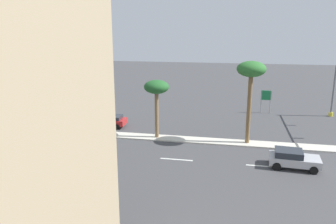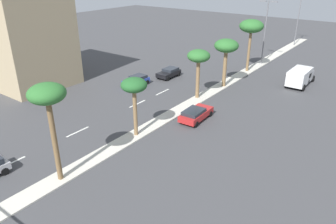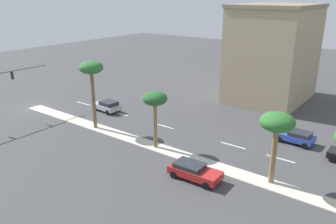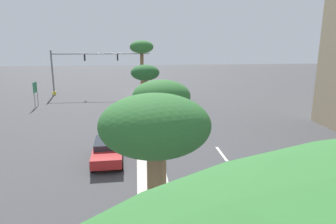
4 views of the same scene
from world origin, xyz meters
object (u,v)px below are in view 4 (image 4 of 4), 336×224
directional_road_sign (35,90)px  sedan_blue_leading (324,171)px  sedan_silver_mid (181,97)px  traffic_signal_gantry (76,67)px  palm_tree_rear (161,101)px  palm_tree_right (155,131)px  palm_tree_trailing (142,50)px  palm_tree_front (145,75)px  sedan_red_rear (108,150)px

directional_road_sign → sedan_blue_leading: bearing=135.2°
sedan_silver_mid → traffic_signal_gantry: bearing=-26.7°
palm_tree_rear → palm_tree_right: palm_tree_right is taller
palm_tree_trailing → sedan_blue_leading: 23.32m
traffic_signal_gantry → palm_tree_right: (-9.28, 37.73, 1.44)m
palm_tree_front → palm_tree_right: size_ratio=0.90×
palm_tree_front → sedan_blue_leading: (-9.89, 11.16, -4.36)m
palm_tree_rear → traffic_signal_gantry: bearing=-72.6°
palm_tree_right → sedan_red_rear: (2.58, -11.44, -4.83)m
palm_tree_front → sedan_red_rear: (2.84, 6.52, -4.35)m
palm_tree_front → sedan_red_rear: bearing=66.5°
directional_road_sign → palm_tree_rear: 27.50m
sedan_red_rear → sedan_blue_leading: size_ratio=1.18×
traffic_signal_gantry → palm_tree_trailing: 14.60m
palm_tree_rear → sedan_silver_mid: (-4.64, -24.49, -4.50)m
palm_tree_front → sedan_red_rear: 8.34m
traffic_signal_gantry → directional_road_sign: bearing=66.3°
directional_road_sign → sedan_red_rear: 20.92m
directional_road_sign → sedan_blue_leading: (-22.99, 22.82, -1.39)m
palm_tree_rear → palm_tree_trailing: bearing=-88.6°
sedan_blue_leading → traffic_signal_gantry: bearing=-57.9°
palm_tree_trailing → palm_tree_right: palm_tree_trailing is taller
directional_road_sign → palm_tree_trailing: size_ratio=0.38×
sedan_blue_leading → palm_tree_rear: bearing=5.6°
palm_tree_right → sedan_silver_mid: bearing=-99.9°
sedan_blue_leading → sedan_red_rear: bearing=-20.0°
palm_tree_right → traffic_signal_gantry: bearing=-76.2°
sedan_blue_leading → sedan_silver_mid: (4.83, -23.57, 0.04)m
directional_road_sign → palm_tree_right: 32.47m
palm_tree_trailing → sedan_red_rear: 16.92m
palm_tree_front → palm_tree_rear: size_ratio=0.96×
sedan_silver_mid → palm_tree_front: bearing=67.9°
palm_tree_rear → sedan_silver_mid: 25.33m
traffic_signal_gantry → palm_tree_trailing: size_ratio=1.85×
palm_tree_right → sedan_red_rear: size_ratio=1.42×
palm_tree_rear → sedan_blue_leading: 10.54m
sedan_red_rear → sedan_blue_leading: sedan_blue_leading is taller
traffic_signal_gantry → directional_road_sign: traffic_signal_gantry is taller
palm_tree_rear → sedan_silver_mid: size_ratio=1.53×
directional_road_sign → palm_tree_right: bearing=113.4°
traffic_signal_gantry → sedan_silver_mid: bearing=153.3°
directional_road_sign → palm_tree_right: size_ratio=0.46×
sedan_red_rear → traffic_signal_gantry: bearing=-75.7°
directional_road_sign → palm_tree_rear: bearing=119.7°
palm_tree_trailing → sedan_blue_leading: size_ratio=2.02×
palm_tree_trailing → sedan_silver_mid: 8.72m
sedan_red_rear → sedan_silver_mid: (-7.89, -18.94, 0.03)m
palm_tree_right → directional_road_sign: bearing=-66.6°
palm_tree_trailing → sedan_silver_mid: size_ratio=1.96×
traffic_signal_gantry → sedan_red_rear: traffic_signal_gantry is taller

